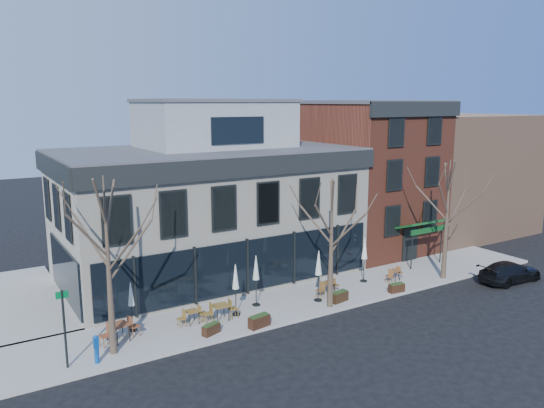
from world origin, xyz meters
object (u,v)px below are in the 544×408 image
parked_sedan (510,272)px  umbrella_0 (131,297)px  call_box (96,348)px  cafe_set_0 (120,330)px

parked_sedan → umbrella_0: 22.93m
parked_sedan → umbrella_0: size_ratio=1.81×
call_box → parked_sedan: bearing=-5.8°
parked_sedan → cafe_set_0: (-23.20, 4.10, 0.04)m
call_box → cafe_set_0: bearing=47.6°
cafe_set_0 → umbrella_0: size_ratio=0.83×
parked_sedan → call_box: size_ratio=3.44×
umbrella_0 → call_box: bearing=-133.3°
cafe_set_0 → umbrella_0: 1.69m
cafe_set_0 → parked_sedan: bearing=-10.0°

